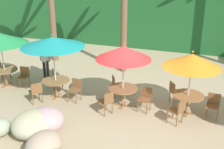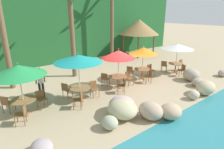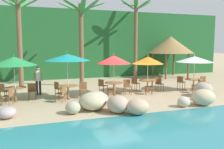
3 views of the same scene
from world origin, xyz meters
name	(u,v)px [view 2 (image 2 of 3)]	position (x,y,z in m)	size (l,w,h in m)	color
ground_plane	(121,87)	(0.00, 0.00, 0.00)	(120.00, 120.00, 0.00)	tan
terrace_deck	(121,87)	(0.00, 0.00, 0.00)	(18.00, 5.20, 0.01)	tan
foliage_backdrop	(60,28)	(0.00, 9.00, 3.00)	(28.00, 2.40, 6.00)	#1E5628
rock_seawall	(162,97)	(0.22, -2.92, 0.36)	(13.77, 3.10, 0.82)	tan
umbrella_green	(18,70)	(-5.60, 0.23, 2.12)	(2.31, 2.31, 2.46)	silver
dining_table_green	(24,102)	(-5.60, 0.23, 0.61)	(1.10, 1.10, 0.74)	olive
chair_green_seaward	(41,98)	(-4.77, 0.43, 0.51)	(0.47, 0.48, 0.87)	brown
chair_green_inland	(7,103)	(-6.19, 0.85, 0.51)	(0.60, 0.59, 0.87)	brown
chair_green_left	(22,113)	(-5.86, -0.58, 0.51)	(0.56, 0.56, 0.87)	brown
umbrella_teal	(78,59)	(-2.90, -0.06, 2.28)	(2.42, 2.42, 2.59)	silver
dining_table_teal	(80,90)	(-2.90, -0.06, 0.61)	(1.10, 1.10, 0.74)	olive
chair_teal_seaward	(94,88)	(-2.05, -0.05, 0.51)	(0.46, 0.47, 0.87)	brown
chair_teal_inland	(66,89)	(-3.34, 0.68, 0.51)	(0.56, 0.56, 0.87)	brown
chair_teal_left	(79,99)	(-3.34, -0.79, 0.51)	(0.59, 0.59, 0.87)	brown
umbrella_red	(118,54)	(-0.18, 0.11, 2.10)	(1.99, 1.99, 2.45)	silver
dining_table_red	(118,78)	(-0.18, 0.11, 0.61)	(1.10, 1.10, 0.74)	olive
chair_red_seaward	(129,77)	(0.67, 0.09, 0.51)	(0.47, 0.48, 0.87)	brown
chair_red_inland	(105,78)	(-0.68, 0.80, 0.51)	(0.58, 0.58, 0.87)	brown
chair_red_left	(122,85)	(-0.52, -0.67, 0.51)	(0.58, 0.58, 0.87)	brown
umbrella_orange	(143,51)	(2.15, 0.32, 2.00)	(1.96, 1.96, 2.34)	silver
dining_table_orange	(142,70)	(2.15, 0.32, 0.61)	(1.10, 1.10, 0.74)	olive
chair_orange_seaward	(150,70)	(3.00, 0.34, 0.51)	(0.45, 0.46, 0.87)	brown
chair_orange_inland	(130,71)	(1.60, 0.97, 0.51)	(0.59, 0.59, 0.87)	brown
chair_orange_left	(149,76)	(1.91, -0.51, 0.51)	(0.55, 0.55, 0.87)	brown
umbrella_white	(178,46)	(5.19, -0.26, 2.03)	(2.34, 2.34, 2.34)	silver
dining_table_white	(176,65)	(5.19, -0.26, 0.61)	(1.10, 1.10, 0.74)	olive
chair_white_seaward	(181,64)	(6.05, -0.22, 0.51)	(0.44, 0.45, 0.87)	brown
chair_white_inland	(164,65)	(4.71, 0.44, 0.51)	(0.58, 0.57, 0.87)	brown
chair_white_left	(182,69)	(4.84, -1.04, 0.51)	(0.58, 0.58, 0.87)	brown
palm_tree_nearest	(0,15)	(-5.37, 4.08, 4.31)	(3.78, 3.52, 6.35)	brown
palm_tree_second	(71,17)	(-1.30, 3.72, 4.15)	(3.29, 3.38, 5.99)	brown
palm_tree_third	(112,12)	(4.07, 6.25, 4.41)	(2.82, 2.69, 6.75)	brown
palapa_hut	(139,27)	(7.44, 6.00, 2.94)	(4.17, 4.17, 3.72)	brown
waiter_in_white	(40,80)	(-4.38, 1.57, 0.99)	(0.52, 0.35, 1.70)	#232328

